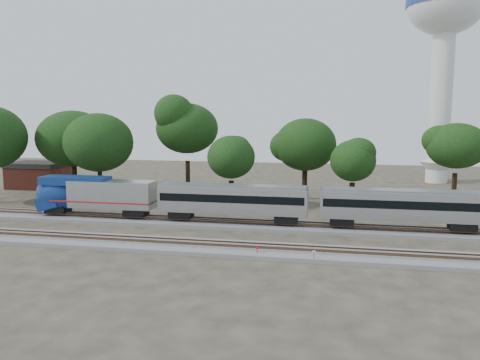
{
  "coord_description": "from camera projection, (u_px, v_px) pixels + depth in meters",
  "views": [
    {
      "loc": [
        13.37,
        -46.29,
        12.84
      ],
      "look_at": [
        3.29,
        5.0,
        5.57
      ],
      "focal_mm": 35.0,
      "sensor_mm": 36.0,
      "label": 1
    }
  ],
  "objects": [
    {
      "name": "ground",
      "position": [
        200.0,
        238.0,
        49.31
      ],
      "size": [
        160.0,
        160.0,
        0.0
      ],
      "primitive_type": "plane",
      "color": "#383328",
      "rests_on": "ground"
    },
    {
      "name": "track_near",
      "position": [
        189.0,
        246.0,
        45.4
      ],
      "size": [
        160.0,
        5.0,
        0.73
      ],
      "color": "slate",
      "rests_on": "ground"
    },
    {
      "name": "water_tower",
      "position": [
        445.0,
        26.0,
        86.15
      ],
      "size": [
        14.23,
        14.23,
        39.41
      ],
      "color": "silver",
      "rests_on": "ground"
    },
    {
      "name": "switch_lever",
      "position": [
        257.0,
        254.0,
        42.93
      ],
      "size": [
        0.56,
        0.43,
        0.3
      ],
      "primitive_type": "cube",
      "rotation": [
        0.0,
        0.0,
        0.28
      ],
      "color": "#512D19",
      "rests_on": "ground"
    },
    {
      "name": "tree_7",
      "position": [
        457.0,
        146.0,
        66.31
      ],
      "size": [
        8.65,
        8.65,
        12.2
      ],
      "color": "black",
      "rests_on": "ground"
    },
    {
      "name": "train",
      "position": [
        403.0,
        205.0,
        50.67
      ],
      "size": [
        90.23,
        3.11,
        4.59
      ],
      "color": "#B2B5BA",
      "rests_on": "ground"
    },
    {
      "name": "brick_building",
      "position": [
        39.0,
        175.0,
        83.07
      ],
      "size": [
        9.72,
        6.99,
        4.58
      ],
      "rotation": [
        0.0,
        0.0,
        -0.03
      ],
      "color": "brown",
      "rests_on": "ground"
    },
    {
      "name": "tree_3",
      "position": [
        187.0,
        129.0,
        71.58
      ],
      "size": [
        10.99,
        10.99,
        15.5
      ],
      "color": "black",
      "rests_on": "ground"
    },
    {
      "name": "tree_6",
      "position": [
        353.0,
        161.0,
        64.05
      ],
      "size": [
        6.75,
        6.75,
        9.52
      ],
      "color": "black",
      "rests_on": "ground"
    },
    {
      "name": "switch_stand_white",
      "position": [
        314.0,
        255.0,
        40.89
      ],
      "size": [
        0.35,
        0.07,
        1.11
      ],
      "rotation": [
        0.0,
        0.0,
        0.03
      ],
      "color": "#512D19",
      "rests_on": "ground"
    },
    {
      "name": "tree_4",
      "position": [
        231.0,
        157.0,
        64.18
      ],
      "size": [
        7.24,
        7.24,
        10.21
      ],
      "color": "black",
      "rests_on": "ground"
    },
    {
      "name": "tree_2",
      "position": [
        99.0,
        143.0,
        67.9
      ],
      "size": [
        9.04,
        9.04,
        12.74
      ],
      "color": "black",
      "rests_on": "ground"
    },
    {
      "name": "tree_1",
      "position": [
        73.0,
        139.0,
        74.36
      ],
      "size": [
        9.27,
        9.27,
        13.07
      ],
      "color": "black",
      "rests_on": "ground"
    },
    {
      "name": "track_far",
      "position": [
        214.0,
        223.0,
        55.11
      ],
      "size": [
        160.0,
        5.0,
        0.73
      ],
      "color": "slate",
      "rests_on": "ground"
    },
    {
      "name": "switch_stand_red",
      "position": [
        257.0,
        250.0,
        42.53
      ],
      "size": [
        0.33,
        0.16,
        1.09
      ],
      "rotation": [
        0.0,
        0.0,
        -0.4
      ],
      "color": "#512D19",
      "rests_on": "ground"
    },
    {
      "name": "tree_5",
      "position": [
        305.0,
        145.0,
        71.04
      ],
      "size": [
        8.53,
        8.53,
        12.03
      ],
      "color": "black",
      "rests_on": "ground"
    }
  ]
}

